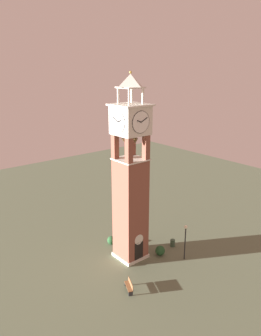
% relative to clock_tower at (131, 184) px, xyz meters
% --- Properties ---
extents(ground, '(80.00, 80.00, 0.00)m').
position_rel_clock_tower_xyz_m(ground, '(0.00, 0.00, -8.18)').
color(ground, '#5B664C').
extents(clock_tower, '(3.28, 3.28, 18.96)m').
position_rel_clock_tower_xyz_m(clock_tower, '(0.00, 0.00, 0.00)').
color(clock_tower, brown).
rests_on(clock_tower, ground).
extents(park_bench, '(1.07, 1.64, 0.95)m').
position_rel_clock_tower_xyz_m(park_bench, '(-3.67, -4.29, -7.70)').
color(park_bench, brown).
rests_on(park_bench, ground).
extents(lamp_post, '(0.36, 0.36, 3.89)m').
position_rel_clock_tower_xyz_m(lamp_post, '(4.02, -4.00, -5.49)').
color(lamp_post, black).
rests_on(lamp_post, ground).
extents(trash_bin, '(0.52, 0.52, 0.80)m').
position_rel_clock_tower_xyz_m(trash_bin, '(4.95, -1.42, -7.78)').
color(trash_bin, '#38513D').
rests_on(trash_bin, ground).
extents(shrub_near_entry, '(0.93, 0.93, 0.97)m').
position_rel_clock_tower_xyz_m(shrub_near_entry, '(-0.11, 3.29, -7.70)').
color(shrub_near_entry, '#234C28').
rests_on(shrub_near_entry, ground).
extents(shrub_left_of_tower, '(1.02, 1.02, 1.06)m').
position_rel_clock_tower_xyz_m(shrub_left_of_tower, '(2.58, -1.84, -7.65)').
color(shrub_left_of_tower, '#234C28').
rests_on(shrub_left_of_tower, ground).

